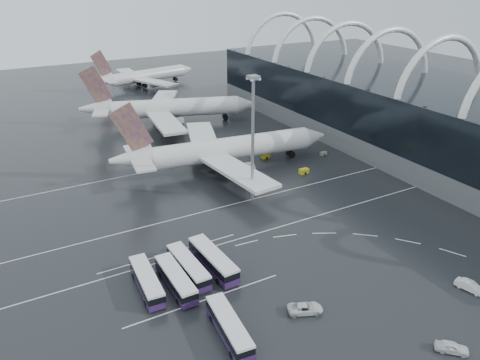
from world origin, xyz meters
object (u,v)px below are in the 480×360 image
airliner_gate_b (167,109)px  gse_cart_belly_e (266,156)px  floodlight_mast (253,125)px  van_curve_b (452,347)px  van_curve_c (470,286)px  airliner_main (222,150)px  bus_row_near_d (213,260)px  airliner_gate_c (143,76)px  gse_cart_belly_d (323,154)px  bus_row_far_b (229,327)px  van_curve_a (305,308)px  bus_row_near_c (188,267)px  gse_cart_belly_a (304,171)px  bus_row_near_a (147,281)px  bus_row_near_b (176,279)px

airliner_gate_b → gse_cart_belly_e: (12.74, -44.89, -4.64)m
floodlight_mast → van_curve_b: bearing=-89.6°
van_curve_c → floodlight_mast: (-15.03, 47.86, 17.66)m
airliner_main → bus_row_near_d: (-22.81, -41.13, -3.35)m
airliner_gate_c → bus_row_near_d: 148.93m
gse_cart_belly_d → van_curve_c: bearing=-105.9°
van_curve_b → bus_row_far_b: bearing=100.2°
van_curve_a → bus_row_near_c: bearing=56.4°
airliner_main → van_curve_a: size_ratio=10.95×
airliner_gate_b → airliner_gate_c: 59.06m
van_curve_c → gse_cart_belly_d: van_curve_c is taller
bus_row_near_d → van_curve_b: size_ratio=3.02×
airliner_gate_b → bus_row_near_c: size_ratio=4.58×
bus_row_far_b → van_curve_a: bearing=-89.6°
airliner_gate_b → floodlight_mast: size_ratio=2.03×
bus_row_near_c → van_curve_c: 48.68m
airliner_main → gse_cart_belly_a: bearing=-31.7°
airliner_main → van_curve_b: 76.14m
van_curve_b → floodlight_mast: size_ratio=0.16×
van_curve_a → floodlight_mast: size_ratio=0.19×
floodlight_mast → airliner_main: bearing=83.5°
gse_cart_belly_d → bus_row_near_a: bearing=-151.8°
bus_row_far_b → van_curve_b: bus_row_far_b is taller
airliner_main → van_curve_a: airliner_main is taller
airliner_gate_b → gse_cart_belly_a: size_ratio=24.03×
bus_row_near_b → gse_cart_belly_e: (45.31, 43.65, -1.08)m
van_curve_c → floodlight_mast: 53.18m
airliner_gate_c → floodlight_mast: floodlight_mast is taller
van_curve_c → bus_row_near_d: bearing=128.5°
airliner_main → airliner_gate_c: 104.30m
van_curve_b → floodlight_mast: bearing=45.4°
bus_row_near_d → gse_cart_belly_d: bus_row_near_d is taller
airliner_gate_b → floodlight_mast: bearing=-75.0°
airliner_main → bus_row_near_d: airliner_main is taller
airliner_gate_c → van_curve_a: size_ratio=9.17×
airliner_gate_b → bus_row_near_d: airliner_gate_b is taller
airliner_main → bus_row_far_b: 64.37m
bus_row_near_c → bus_row_near_a: bearing=91.9°
bus_row_near_c → gse_cart_belly_e: bearing=-46.8°
van_curve_c → gse_cart_belly_a: bearing=70.6°
van_curve_b → van_curve_c: van_curve_c is taller
van_curve_a → floodlight_mast: bearing=4.0°
airliner_main → bus_row_far_b: (-28.29, -57.71, -3.52)m
airliner_gate_b → van_curve_c: 114.18m
airliner_gate_c → gse_cart_belly_a: bearing=-98.5°
airliner_gate_b → gse_cart_belly_d: bearing=-42.4°
floodlight_mast → gse_cart_belly_e: size_ratio=12.17×
airliner_gate_b → van_curve_a: bearing=-80.7°
bus_row_far_b → gse_cart_belly_a: size_ratio=5.21×
van_curve_a → gse_cart_belly_a: 55.63m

